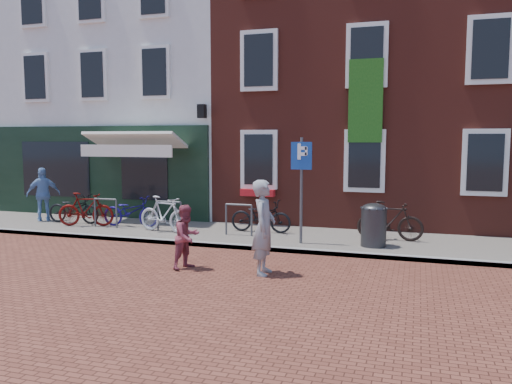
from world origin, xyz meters
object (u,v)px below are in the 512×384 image
(boy, at_px, (187,237))
(bicycle_1, at_px, (86,209))
(bicycle_5, at_px, (390,221))
(litter_bin, at_px, (374,223))
(bicycle_3, at_px, (164,214))
(bicycle_0, at_px, (74,209))
(cafe_person, at_px, (43,194))
(bicycle_2, at_px, (131,211))
(bicycle_4, at_px, (261,216))
(woman, at_px, (264,227))
(parking_sign, at_px, (301,173))

(boy, relative_size, bicycle_1, 0.80)
(boy, bearing_deg, bicycle_5, -23.81)
(litter_bin, xyz_separation_m, bicycle_3, (-5.51, 0.13, -0.07))
(bicycle_0, bearing_deg, bicycle_1, -120.36)
(cafe_person, xyz_separation_m, bicycle_2, (3.09, -0.12, -0.38))
(bicycle_2, relative_size, bicycle_4, 1.00)
(woman, bearing_deg, bicycle_2, 51.29)
(bicycle_0, relative_size, bicycle_2, 1.00)
(woman, height_order, bicycle_0, woman)
(litter_bin, relative_size, cafe_person, 0.66)
(bicycle_5, bearing_deg, woman, 152.57)
(bicycle_5, bearing_deg, cafe_person, 93.89)
(cafe_person, distance_m, bicycle_4, 6.91)
(litter_bin, distance_m, bicycle_1, 8.09)
(litter_bin, height_order, bicycle_3, litter_bin)
(boy, bearing_deg, parking_sign, -11.71)
(bicycle_1, bearing_deg, cafe_person, 60.64)
(bicycle_1, relative_size, bicycle_5, 1.00)
(litter_bin, height_order, parking_sign, parking_sign)
(bicycle_2, distance_m, bicycle_4, 3.81)
(boy, relative_size, bicycle_2, 0.78)
(litter_bin, xyz_separation_m, cafe_person, (-9.93, 0.74, 0.26))
(bicycle_1, xyz_separation_m, bicycle_5, (8.41, 0.57, 0.00))
(woman, relative_size, bicycle_4, 1.10)
(parking_sign, xyz_separation_m, bicycle_2, (-5.15, 0.82, -1.26))
(parking_sign, height_order, bicycle_1, parking_sign)
(litter_bin, distance_m, bicycle_3, 5.51)
(litter_bin, distance_m, cafe_person, 9.96)
(boy, height_order, cafe_person, cafe_person)
(bicycle_2, bearing_deg, bicycle_5, -92.96)
(bicycle_4, bearing_deg, litter_bin, -106.65)
(bicycle_3, bearing_deg, boy, -133.32)
(woman, distance_m, cafe_person, 8.83)
(cafe_person, bearing_deg, bicycle_4, 138.34)
(litter_bin, distance_m, bicycle_5, 0.91)
(woman, relative_size, boy, 1.42)
(woman, relative_size, bicycle_3, 1.13)
(bicycle_2, relative_size, bicycle_5, 1.03)
(parking_sign, bearing_deg, woman, -93.26)
(cafe_person, bearing_deg, boy, 108.12)
(parking_sign, relative_size, woman, 1.39)
(bicycle_5, bearing_deg, litter_bin, 162.54)
(woman, distance_m, bicycle_1, 6.97)
(parking_sign, bearing_deg, bicycle_3, 175.12)
(bicycle_0, distance_m, bicycle_4, 5.73)
(parking_sign, bearing_deg, bicycle_1, 175.76)
(litter_bin, relative_size, boy, 0.83)
(bicycle_3, xyz_separation_m, bicycle_4, (2.48, 0.78, -0.05))
(bicycle_1, height_order, bicycle_2, bicycle_1)
(woman, distance_m, boy, 1.62)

